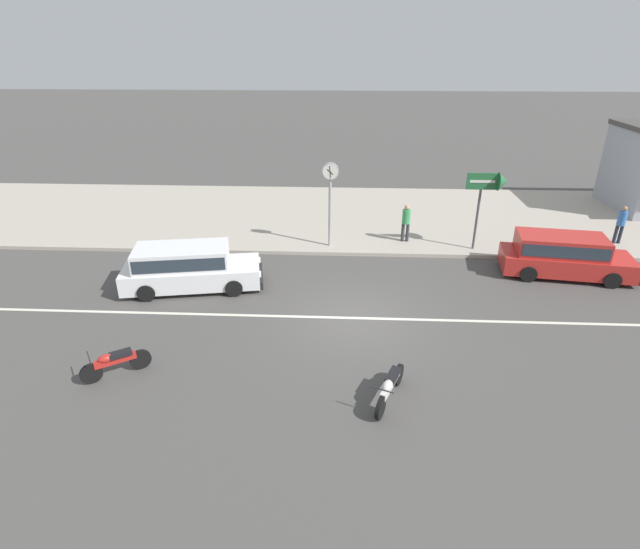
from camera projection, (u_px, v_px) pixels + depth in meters
name	position (u px, v px, depth m)	size (l,w,h in m)	color
ground_plane	(355.00, 318.00, 15.94)	(160.00, 160.00, 0.00)	#4C4947
lane_centre_stripe	(355.00, 318.00, 15.94)	(50.40, 0.14, 0.01)	silver
kerb_strip	(352.00, 216.00, 25.00)	(68.00, 10.00, 0.15)	#ADA393
minivan_red_0	(564.00, 254.00, 18.52)	(4.88, 2.33, 1.56)	red
minivan_white_3	(188.00, 266.00, 17.56)	(5.08, 2.58, 1.56)	white
motorcycle_0	(115.00, 362.00, 13.04)	(1.55, 1.11, 0.80)	black
motorcycle_1	(390.00, 386.00, 12.12)	(0.95, 1.87, 0.80)	black
street_clock	(330.00, 184.00, 20.08)	(0.69, 0.22, 3.51)	#9E9EA3
arrow_signboard	(496.00, 185.00, 19.66)	(1.58, 0.73, 3.23)	#4C4C51
pedestrian_near_clock	(621.00, 222.00, 21.03)	(0.34, 0.34, 1.65)	#232838
pedestrian_mid_kerb	(406.00, 220.00, 21.25)	(0.34, 0.34, 1.63)	#333338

